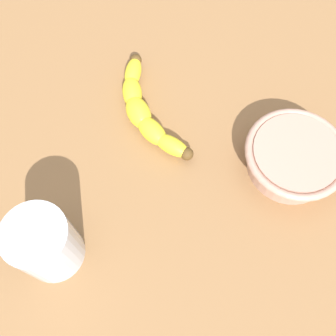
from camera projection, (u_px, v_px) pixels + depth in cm
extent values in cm
cube|color=olive|center=(139.00, 139.00, 64.45)|extent=(120.00, 120.00, 3.00)
ellipsoid|color=yellow|center=(133.00, 73.00, 66.06)|extent=(4.84, 6.72, 2.69)
ellipsoid|color=yellow|center=(132.00, 92.00, 64.35)|extent=(3.84, 6.46, 3.21)
ellipsoid|color=yellow|center=(138.00, 112.00, 62.70)|extent=(4.80, 6.73, 3.74)
ellipsoid|color=yellow|center=(152.00, 131.00, 61.27)|extent=(5.66, 6.94, 3.21)
ellipsoid|color=yellow|center=(172.00, 145.00, 60.16)|extent=(6.19, 6.32, 2.69)
sphere|color=#513819|center=(136.00, 60.00, 67.21)|extent=(2.06, 2.06, 2.06)
sphere|color=#513819|center=(187.00, 154.00, 59.55)|extent=(2.06, 2.06, 2.06)
cylinder|color=silver|center=(45.00, 244.00, 50.24)|extent=(8.38, 8.38, 10.53)
cylinder|color=#A3CC88|center=(46.00, 244.00, 50.45)|extent=(7.88, 7.88, 9.57)
cylinder|color=tan|center=(292.00, 159.00, 58.36)|extent=(12.87, 12.87, 5.21)
torus|color=tan|center=(297.00, 153.00, 56.54)|extent=(15.19, 15.19, 1.20)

